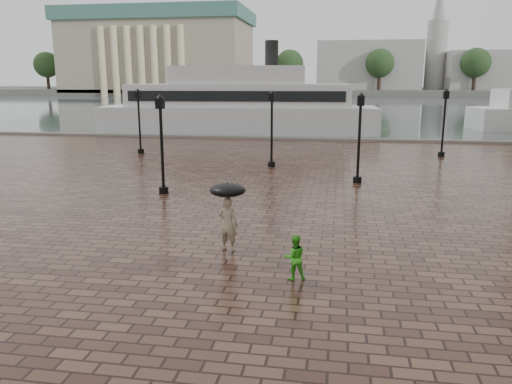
# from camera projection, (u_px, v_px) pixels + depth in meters

# --- Properties ---
(ground) EXTENTS (300.00, 300.00, 0.00)m
(ground) POSITION_uv_depth(u_px,v_px,m) (255.00, 289.00, 12.70)
(ground) COLOR #331D17
(ground) RESTS_ON ground
(harbour_water) EXTENTS (240.00, 240.00, 0.00)m
(harbour_water) POSITION_uv_depth(u_px,v_px,m) (330.00, 105.00, 101.20)
(harbour_water) COLOR #434D52
(harbour_water) RESTS_ON ground
(quay_edge) EXTENTS (80.00, 0.60, 0.30)m
(quay_edge) POSITION_uv_depth(u_px,v_px,m) (316.00, 140.00, 43.49)
(quay_edge) COLOR slate
(quay_edge) RESTS_ON ground
(far_shore) EXTENTS (300.00, 60.00, 2.00)m
(far_shore) POSITION_uv_depth(u_px,v_px,m) (334.00, 92.00, 166.39)
(far_shore) COLOR #4C4C47
(far_shore) RESTS_ON ground
(museum) EXTENTS (57.00, 32.50, 26.00)m
(museum) POSITION_uv_depth(u_px,v_px,m) (159.00, 50.00, 157.47)
(museum) COLOR gray
(museum) RESTS_ON ground
(distant_skyline) EXTENTS (102.50, 22.00, 33.00)m
(distant_skyline) POSITION_uv_depth(u_px,v_px,m) (499.00, 64.00, 147.23)
(distant_skyline) COLOR #989691
(distant_skyline) RESTS_ON ground
(far_trees) EXTENTS (188.00, 8.00, 13.50)m
(far_trees) POSITION_uv_depth(u_px,v_px,m) (334.00, 64.00, 143.36)
(far_trees) COLOR #2D2119
(far_trees) RESTS_ON ground
(street_lamps) EXTENTS (21.44, 14.44, 4.40)m
(street_lamps) POSITION_uv_depth(u_px,v_px,m) (278.00, 129.00, 29.37)
(street_lamps) COLOR black
(street_lamps) RESTS_ON ground
(adult_pedestrian) EXTENTS (0.69, 0.53, 1.70)m
(adult_pedestrian) POSITION_uv_depth(u_px,v_px,m) (228.00, 224.00, 15.34)
(adult_pedestrian) COLOR gray
(adult_pedestrian) RESTS_ON ground
(child_pedestrian) EXTENTS (0.70, 0.61, 1.23)m
(child_pedestrian) POSITION_uv_depth(u_px,v_px,m) (295.00, 257.00, 13.17)
(child_pedestrian) COLOR green
(child_pedestrian) RESTS_ON ground
(ferry_near) EXTENTS (27.09, 8.19, 8.76)m
(ferry_near) POSITION_uv_depth(u_px,v_px,m) (239.00, 106.00, 48.95)
(ferry_near) COLOR silver
(ferry_near) RESTS_ON ground
(umbrella) EXTENTS (1.10, 1.10, 1.15)m
(umbrella) POSITION_uv_depth(u_px,v_px,m) (228.00, 190.00, 15.10)
(umbrella) COLOR black
(umbrella) RESTS_ON ground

